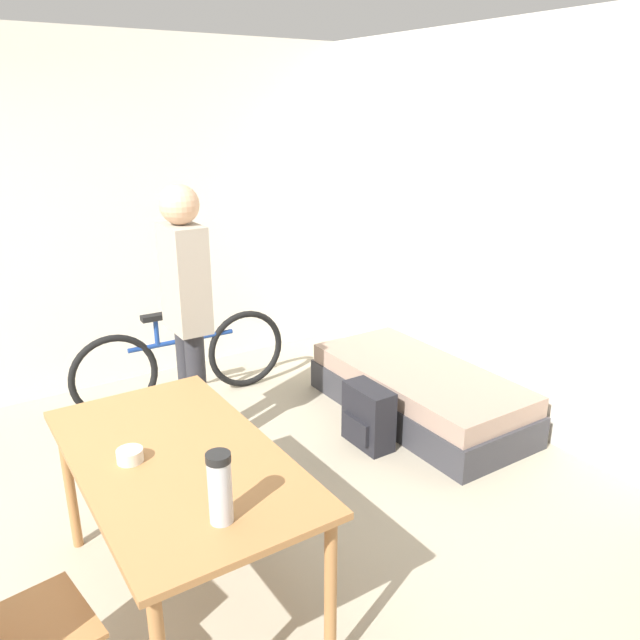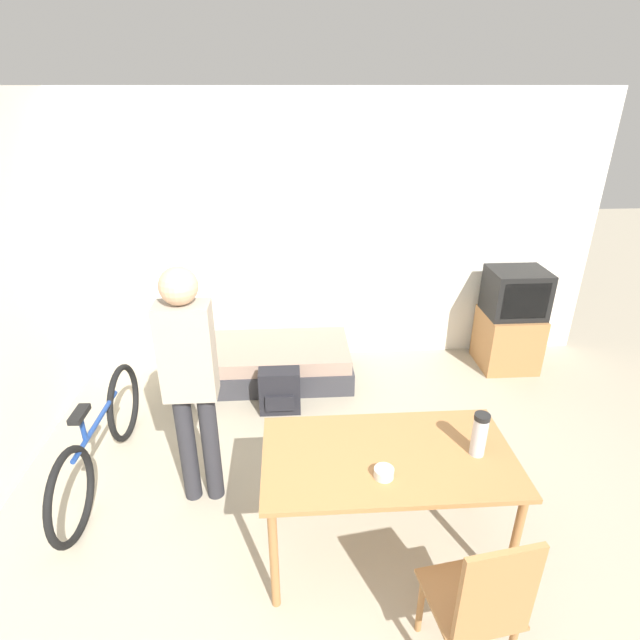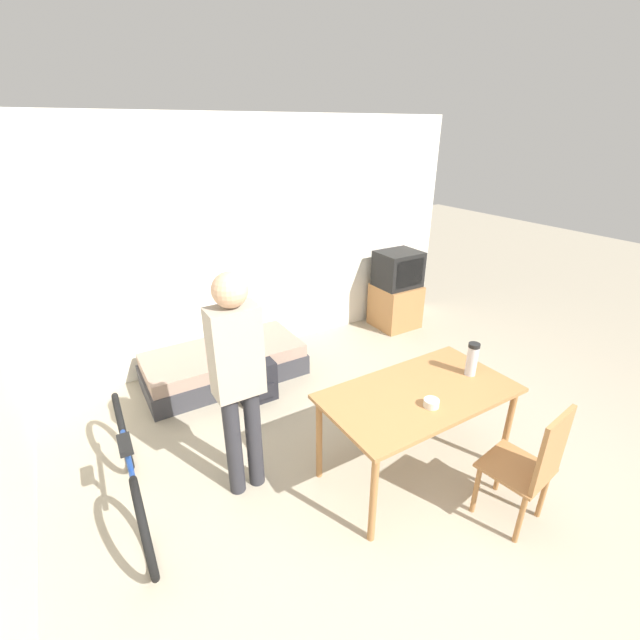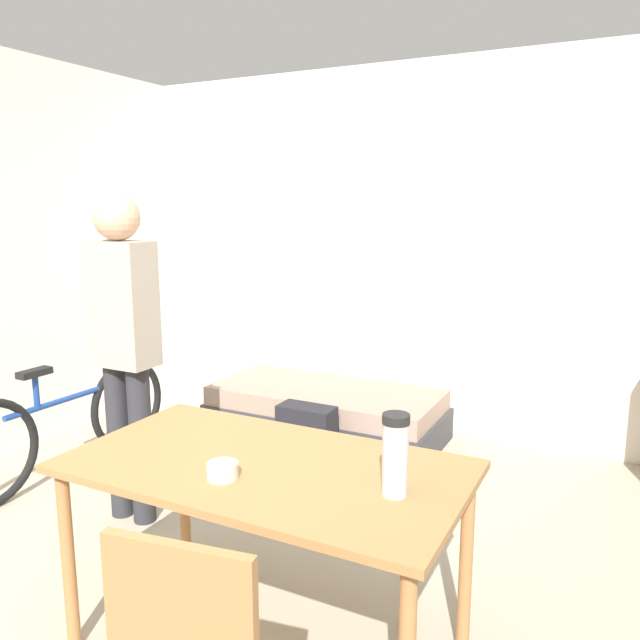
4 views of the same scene
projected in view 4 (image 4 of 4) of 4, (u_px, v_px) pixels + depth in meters
wall_back at (423, 252)px, 4.59m from camera, size 5.71×0.06×2.70m
wall_left at (2, 257)px, 4.17m from camera, size 0.06×4.33×2.70m
daybed at (326, 413)px, 4.61m from camera, size 1.70×0.79×0.37m
dining_table at (265, 483)px, 2.30m from camera, size 1.46×0.80×0.76m
bicycle at (65, 425)px, 3.91m from camera, size 0.11×1.68×0.73m
person_standing at (124, 335)px, 3.25m from camera, size 0.34×0.23×1.75m
thermos_flask at (395, 451)px, 2.00m from camera, size 0.09×0.09×0.27m
mate_bowl at (222, 471)px, 2.15m from camera, size 0.11×0.11×0.05m
backpack at (306, 438)px, 4.03m from camera, size 0.37×0.21×0.42m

